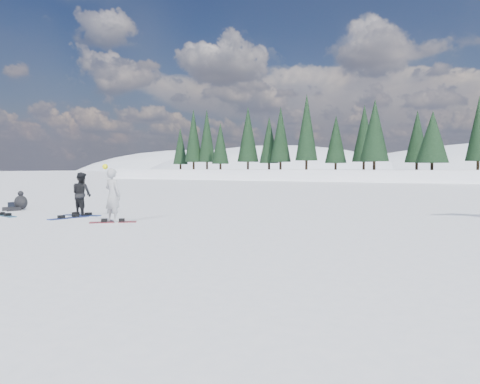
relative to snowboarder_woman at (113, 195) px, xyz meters
name	(u,v)px	position (x,y,z in m)	size (l,w,h in m)	color
ground	(87,225)	(-0.32, -0.83, -0.90)	(420.00, 420.00, 0.00)	white
alpine_backdrop	(426,207)	(-12.04, 188.33, -14.88)	(412.50, 227.00, 53.20)	white
snowboarder_woman	(113,195)	(0.00, 0.00, 0.00)	(0.70, 0.51, 1.93)	#A4A4A9
snowboarder_man	(82,194)	(-2.61, 1.10, -0.08)	(0.80, 0.62, 1.64)	black
seated_rider	(20,203)	(-6.73, 1.51, -0.59)	(0.74, 1.07, 0.82)	black
gear_bag	(15,206)	(-7.43, 1.76, -0.75)	(0.45, 0.30, 0.30)	black
snowboard_woman	(113,222)	(0.00, 0.00, -0.89)	(1.50, 0.28, 0.03)	maroon
snowboard_man	(82,215)	(-2.61, 1.10, -0.89)	(1.50, 0.28, 0.03)	navy
snowboard_loose_c	(4,216)	(-5.06, -0.37, -0.89)	(1.50, 0.28, 0.03)	#175681
snowboard_loose_a	(69,218)	(-2.31, 0.20, -0.89)	(1.50, 0.28, 0.03)	navy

